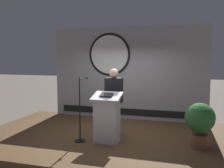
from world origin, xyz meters
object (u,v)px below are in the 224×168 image
at_px(speaker_person, 114,102).
at_px(microphone_stand, 81,118).
at_px(potted_plant, 200,121).
at_px(podium, 107,118).

xyz_separation_m(speaker_person, microphone_stand, (-0.62, -0.57, -0.31)).
relative_size(microphone_stand, potted_plant, 1.53).
bearing_deg(speaker_person, podium, -92.68).
bearing_deg(podium, potted_plant, 4.84).
bearing_deg(podium, microphone_stand, -171.63).
xyz_separation_m(microphone_stand, potted_plant, (2.58, 0.26, 0.06)).
bearing_deg(speaker_person, potted_plant, -9.05).
height_order(speaker_person, potted_plant, speaker_person).
distance_m(speaker_person, potted_plant, 2.00).
relative_size(podium, microphone_stand, 0.76).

